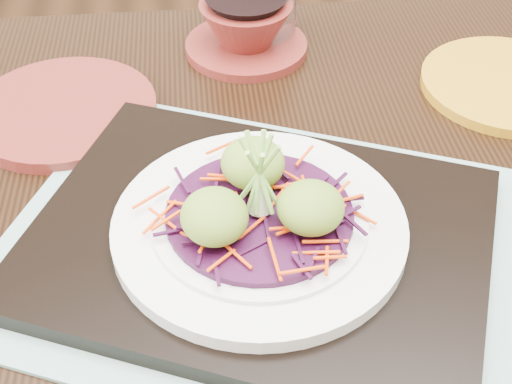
{
  "coord_description": "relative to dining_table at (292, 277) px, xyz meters",
  "views": [
    {
      "loc": [
        -0.2,
        -0.46,
        1.12
      ],
      "look_at": [
        -0.15,
        -0.04,
        0.74
      ],
      "focal_mm": 50.0,
      "sensor_mm": 36.0,
      "label": 1
    }
  ],
  "objects": [
    {
      "name": "serving_tray",
      "position": [
        -0.04,
        -0.05,
        0.1
      ],
      "size": [
        0.44,
        0.39,
        0.02
      ],
      "primitive_type": "cube",
      "rotation": [
        0.0,
        0.0,
        -0.43
      ],
      "color": "black",
      "rests_on": "placemat"
    },
    {
      "name": "yellow_plate",
      "position": [
        0.25,
        0.15,
        0.1
      ],
      "size": [
        0.19,
        0.19,
        0.01
      ],
      "primitive_type": "cylinder",
      "rotation": [
        0.0,
        0.0,
        0.05
      ],
      "color": "#A46F12",
      "rests_on": "dining_table"
    },
    {
      "name": "cabbage_bed",
      "position": [
        -0.04,
        -0.05,
        0.13
      ],
      "size": [
        0.15,
        0.15,
        0.01
      ],
      "primitive_type": "cylinder",
      "color": "#350A2D",
      "rests_on": "white_plate"
    },
    {
      "name": "terracotta_side_plate",
      "position": [
        -0.21,
        0.16,
        0.1
      ],
      "size": [
        0.2,
        0.2,
        0.01
      ],
      "primitive_type": "cylinder",
      "rotation": [
        0.0,
        0.0,
        -0.07
      ],
      "color": "#5E1B16",
      "rests_on": "dining_table"
    },
    {
      "name": "guacamole_scoops",
      "position": [
        -0.04,
        -0.05,
        0.15
      ],
      "size": [
        0.13,
        0.11,
        0.04
      ],
      "color": "olive",
      "rests_on": "cabbage_bed"
    },
    {
      "name": "carrot_julienne",
      "position": [
        -0.04,
        -0.05,
        0.14
      ],
      "size": [
        0.18,
        0.18,
        0.01
      ],
      "primitive_type": null,
      "color": "#E53D04",
      "rests_on": "cabbage_bed"
    },
    {
      "name": "water_glass",
      "position": [
        0.02,
        0.29,
        0.14
      ],
      "size": [
        0.07,
        0.07,
        0.1
      ],
      "primitive_type": "cylinder",
      "rotation": [
        0.0,
        0.0,
        -0.02
      ],
      "color": "white",
      "rests_on": "dining_table"
    },
    {
      "name": "scallion_garnish",
      "position": [
        -0.04,
        -0.05,
        0.17
      ],
      "size": [
        0.05,
        0.05,
        0.08
      ],
      "primitive_type": null,
      "color": "#85C34E",
      "rests_on": "cabbage_bed"
    },
    {
      "name": "terracotta_bowl_set",
      "position": [
        -0.01,
        0.26,
        0.12
      ],
      "size": [
        0.18,
        0.18,
        0.06
      ],
      "rotation": [
        0.0,
        0.0,
        0.35
      ],
      "color": "#5E1B16",
      "rests_on": "dining_table"
    },
    {
      "name": "placemat",
      "position": [
        -0.04,
        -0.05,
        0.09
      ],
      "size": [
        0.51,
        0.47,
        0.0
      ],
      "primitive_type": "cube",
      "rotation": [
        0.0,
        0.0,
        -0.43
      ],
      "color": "#83A99B",
      "rests_on": "dining_table"
    },
    {
      "name": "white_plate",
      "position": [
        -0.04,
        -0.05,
        0.12
      ],
      "size": [
        0.23,
        0.23,
        0.02
      ],
      "color": "silver",
      "rests_on": "serving_tray"
    },
    {
      "name": "dining_table",
      "position": [
        0.0,
        0.0,
        0.0
      ],
      "size": [
        1.14,
        0.78,
        0.7
      ],
      "rotation": [
        0.0,
        0.0,
        -0.03
      ],
      "color": "black",
      "rests_on": "ground"
    }
  ]
}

